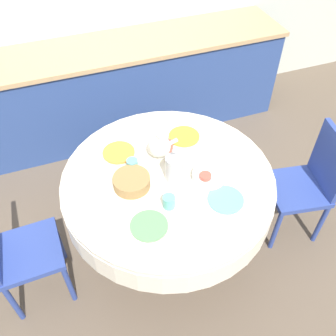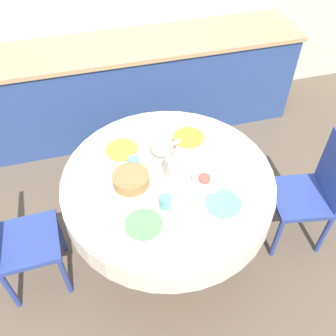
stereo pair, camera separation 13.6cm
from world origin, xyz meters
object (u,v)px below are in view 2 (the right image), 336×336
(chair_left, at_px, (314,190))
(teapot, at_px, (162,146))
(coffee_carafe, at_px, (174,167))
(chair_right, at_px, (12,239))

(chair_left, relative_size, teapot, 4.51)
(coffee_carafe, height_order, teapot, coffee_carafe)
(chair_left, height_order, chair_right, same)
(chair_right, distance_m, teapot, 1.12)
(teapot, bearing_deg, chair_left, -20.36)
(chair_left, bearing_deg, chair_right, 95.82)
(chair_left, bearing_deg, teapot, 79.33)
(chair_right, height_order, teapot, teapot)
(coffee_carafe, relative_size, teapot, 1.24)
(chair_right, bearing_deg, chair_left, 84.18)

